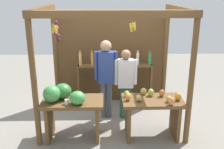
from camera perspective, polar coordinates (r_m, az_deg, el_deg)
ground_plane at (r=5.76m, az=-0.05°, el=-9.53°), size 12.00×12.00×0.00m
market_stall at (r=5.69m, az=-0.22°, el=5.09°), size 2.78×2.08×2.37m
fruit_counter_left at (r=4.82m, az=-9.59°, el=-6.30°), size 1.12×0.67×1.06m
fruit_counter_right at (r=4.92m, az=8.77°, el=-7.41°), size 1.12×0.64×0.91m
bottle_shelf_unit at (r=6.14m, az=0.72°, el=0.30°), size 1.78×0.22×1.35m
vendor_man at (r=5.43m, az=-1.31°, el=0.51°), size 0.48×0.23×1.70m
vendor_woman at (r=5.46m, az=2.98°, el=-0.86°), size 0.48×0.20×1.51m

